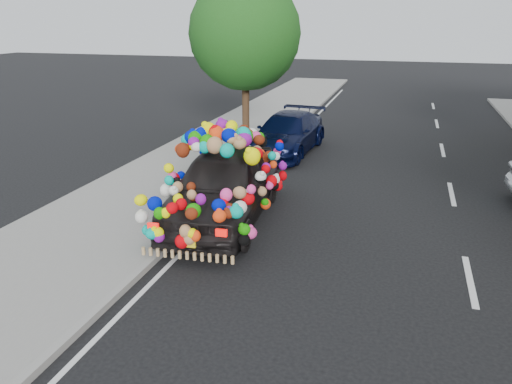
# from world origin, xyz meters

# --- Properties ---
(ground) EXTENTS (100.00, 100.00, 0.00)m
(ground) POSITION_xyz_m (0.00, 0.00, 0.00)
(ground) COLOR black
(ground) RESTS_ON ground
(sidewalk) EXTENTS (4.00, 60.00, 0.12)m
(sidewalk) POSITION_xyz_m (-4.30, 0.00, 0.06)
(sidewalk) COLOR gray
(sidewalk) RESTS_ON ground
(kerb) EXTENTS (0.15, 60.00, 0.13)m
(kerb) POSITION_xyz_m (-2.35, 0.00, 0.07)
(kerb) COLOR gray
(kerb) RESTS_ON ground
(lane_markings) EXTENTS (6.00, 50.00, 0.01)m
(lane_markings) POSITION_xyz_m (3.60, 0.00, 0.01)
(lane_markings) COLOR silver
(lane_markings) RESTS_ON ground
(tree_near_sidewalk) EXTENTS (4.20, 4.20, 6.13)m
(tree_near_sidewalk) POSITION_xyz_m (-3.80, 9.50, 4.02)
(tree_near_sidewalk) COLOR #332114
(tree_near_sidewalk) RESTS_ON ground
(plush_art_car) EXTENTS (2.75, 5.37, 2.36)m
(plush_art_car) POSITION_xyz_m (-1.80, 1.54, 1.22)
(plush_art_car) COLOR black
(plush_art_car) RESTS_ON ground
(navy_sedan) EXTENTS (2.28, 4.87, 1.37)m
(navy_sedan) POSITION_xyz_m (-1.80, 8.09, 0.69)
(navy_sedan) COLOR black
(navy_sedan) RESTS_ON ground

